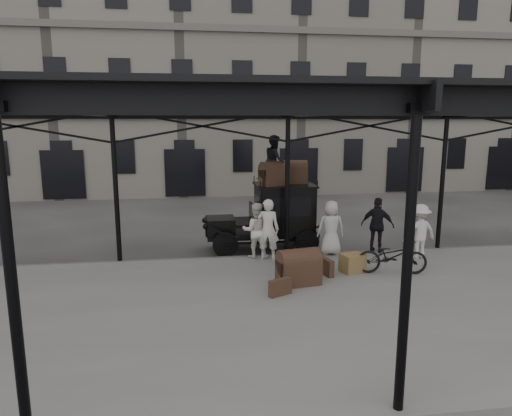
% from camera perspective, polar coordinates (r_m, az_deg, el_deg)
% --- Properties ---
extents(ground, '(120.00, 120.00, 0.00)m').
position_cam_1_polar(ground, '(12.40, 5.72, -9.00)').
color(ground, '#383533').
rests_on(ground, ground).
extents(platform, '(28.00, 8.00, 0.15)m').
position_cam_1_polar(platform, '(10.58, 8.35, -12.21)').
color(platform, slate).
rests_on(platform, ground).
extents(canopy, '(22.50, 9.00, 4.74)m').
position_cam_1_polar(canopy, '(10.02, 8.61, 13.02)').
color(canopy, black).
rests_on(canopy, ground).
extents(building_frontage, '(64.00, 8.00, 14.00)m').
position_cam_1_polar(building_frontage, '(29.60, -2.63, 16.23)').
color(building_frontage, slate).
rests_on(building_frontage, ground).
extents(taxi, '(3.65, 1.55, 2.18)m').
position_cam_1_polar(taxi, '(14.97, 2.35, -0.72)').
color(taxi, black).
rests_on(taxi, ground).
extents(porter_left, '(0.75, 0.59, 1.82)m').
position_cam_1_polar(porter_left, '(13.43, 1.48, -2.68)').
color(porter_left, beige).
rests_on(porter_left, platform).
extents(porter_midleft, '(0.87, 0.71, 1.66)m').
position_cam_1_polar(porter_midleft, '(13.64, -0.04, -2.81)').
color(porter_midleft, silver).
rests_on(porter_midleft, platform).
extents(porter_centre, '(0.86, 0.60, 1.67)m').
position_cam_1_polar(porter_centre, '(14.14, 9.35, -2.44)').
color(porter_centre, beige).
rests_on(porter_centre, platform).
extents(porter_official, '(1.07, 0.92, 1.73)m').
position_cam_1_polar(porter_official, '(14.65, 14.95, -2.09)').
color(porter_official, black).
rests_on(porter_official, platform).
extents(porter_right, '(1.13, 0.75, 1.63)m').
position_cam_1_polar(porter_right, '(14.44, 19.75, -2.75)').
color(porter_right, silver).
rests_on(porter_right, platform).
extents(bicycle, '(1.95, 1.02, 0.97)m').
position_cam_1_polar(bicycle, '(12.81, 16.63, -5.76)').
color(bicycle, black).
rests_on(bicycle, platform).
extents(porter_roof, '(0.67, 0.82, 1.59)m').
position_cam_1_polar(porter_roof, '(14.62, 2.35, 6.02)').
color(porter_roof, black).
rests_on(porter_roof, taxi).
extents(steamer_trunk_roof_near, '(1.01, 0.82, 0.64)m').
position_cam_1_polar(steamer_trunk_roof_near, '(14.51, 2.25, 4.10)').
color(steamer_trunk_roof_near, '#493222').
rests_on(steamer_trunk_roof_near, taxi).
extents(steamer_trunk_roof_far, '(0.91, 0.61, 0.63)m').
position_cam_1_polar(steamer_trunk_roof_far, '(15.10, 4.75, 4.31)').
color(steamer_trunk_roof_far, '#493222').
rests_on(steamer_trunk_roof_far, taxi).
extents(steamer_trunk_platform, '(1.12, 0.80, 0.76)m').
position_cam_1_polar(steamer_trunk_platform, '(11.61, 5.33, -7.63)').
color(steamer_trunk_platform, '#493222').
rests_on(steamer_trunk_platform, platform).
extents(wicker_hamper, '(0.71, 0.62, 0.50)m').
position_cam_1_polar(wicker_hamper, '(12.76, 11.94, -6.72)').
color(wicker_hamper, olive).
rests_on(wicker_hamper, platform).
extents(suitcase_upright, '(0.28, 0.62, 0.45)m').
position_cam_1_polar(suitcase_upright, '(12.39, 8.77, -7.26)').
color(suitcase_upright, '#493222').
rests_on(suitcase_upright, platform).
extents(suitcase_flat, '(0.60, 0.41, 0.40)m').
position_cam_1_polar(suitcase_flat, '(10.89, 3.05, -9.85)').
color(suitcase_flat, '#493222').
rests_on(suitcase_flat, platform).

